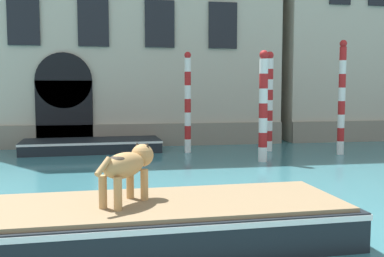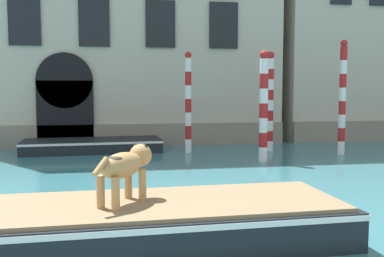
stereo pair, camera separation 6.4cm
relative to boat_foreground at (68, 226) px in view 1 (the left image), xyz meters
The scene contains 7 objects.
boat_foreground is the anchor object (origin of this frame).
dog_on_deck 1.22m from the boat_foreground, ahead, with size 0.88×1.08×0.85m.
boat_moored_near_palazzo 10.09m from the boat_foreground, 90.67° to the left, with size 5.03×2.04×0.45m.
mooring_pole_0 10.01m from the boat_foreground, 70.53° to the left, with size 0.24×0.24×3.60m.
mooring_pole_1 8.85m from the boat_foreground, 52.64° to the left, with size 0.28×0.28×3.49m.
mooring_pole_2 11.22m from the boat_foreground, 55.54° to the left, with size 0.28×0.28×3.64m.
mooring_pole_4 11.75m from the boat_foreground, 43.11° to the left, with size 0.25×0.25×3.96m.
Camera 1 is at (0.02, -0.77, 2.32)m, focal length 42.00 mm.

